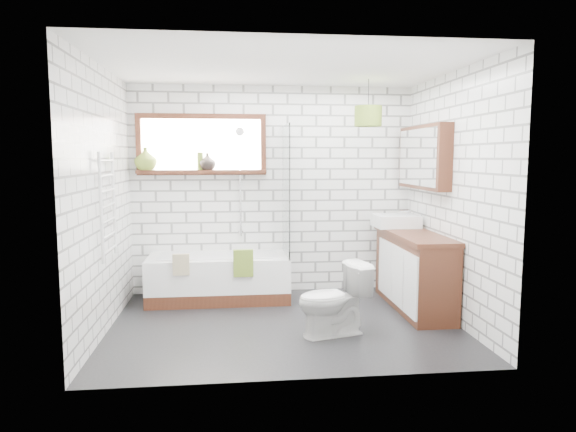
{
  "coord_description": "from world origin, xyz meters",
  "views": [
    {
      "loc": [
        -0.51,
        -4.93,
        1.65
      ],
      "look_at": [
        0.07,
        0.25,
        1.05
      ],
      "focal_mm": 32.0,
      "sensor_mm": 36.0,
      "label": 1
    }
  ],
  "objects": [
    {
      "name": "towel_beige",
      "position": [
        -1.06,
        0.59,
        0.5
      ],
      "size": [
        0.18,
        0.04,
        0.23
      ],
      "primitive_type": "cube",
      "color": "tan",
      "rests_on": "bathtub"
    },
    {
      "name": "mirror_cabinet",
      "position": [
        1.62,
        0.6,
        1.65
      ],
      "size": [
        0.16,
        1.2,
        0.7
      ],
      "primitive_type": "cube",
      "color": "#36180F",
      "rests_on": "wall_right"
    },
    {
      "name": "shower_riser",
      "position": [
        -0.4,
        1.26,
        1.35
      ],
      "size": [
        0.02,
        0.02,
        1.3
      ],
      "primitive_type": "cylinder",
      "color": "silver",
      "rests_on": "wall_back"
    },
    {
      "name": "bathtub",
      "position": [
        -0.66,
        0.95,
        0.26
      ],
      "size": [
        1.61,
        0.71,
        0.52
      ],
      "primitive_type": "cube",
      "color": "white",
      "rests_on": "floor"
    },
    {
      "name": "wall_front",
      "position": [
        0.0,
        -1.3,
        1.25
      ],
      "size": [
        3.4,
        0.01,
        2.5
      ],
      "primitive_type": "cube",
      "color": "white",
      "rests_on": "ground"
    },
    {
      "name": "toilet",
      "position": [
        0.42,
        -0.37,
        0.34
      ],
      "size": [
        0.53,
        0.74,
        0.67
      ],
      "primitive_type": "imported",
      "rotation": [
        0.0,
        0.0,
        -1.32
      ],
      "color": "white",
      "rests_on": "floor"
    },
    {
      "name": "floor",
      "position": [
        0.0,
        0.0,
        -0.01
      ],
      "size": [
        3.4,
        2.6,
        0.01
      ],
      "primitive_type": "cube",
      "color": "black",
      "rests_on": "ground"
    },
    {
      "name": "wall_back",
      "position": [
        0.0,
        1.3,
        1.25
      ],
      "size": [
        3.4,
        0.01,
        2.5
      ],
      "primitive_type": "cube",
      "color": "white",
      "rests_on": "ground"
    },
    {
      "name": "bottle",
      "position": [
        -0.87,
        1.23,
        1.58
      ],
      "size": [
        0.09,
        0.09,
        0.21
      ],
      "primitive_type": "cylinder",
      "rotation": [
        0.0,
        0.0,
        -0.35
      ],
      "color": "olive",
      "rests_on": "window"
    },
    {
      "name": "tap",
      "position": [
        1.56,
        0.85,
        0.96
      ],
      "size": [
        0.03,
        0.03,
        0.14
      ],
      "primitive_type": "cylinder",
      "rotation": [
        0.0,
        0.0,
        -0.35
      ],
      "color": "silver",
      "rests_on": "vanity"
    },
    {
      "name": "vase_dark",
      "position": [
        -0.79,
        1.23,
        1.58
      ],
      "size": [
        0.23,
        0.23,
        0.2
      ],
      "primitive_type": "imported",
      "rotation": [
        0.0,
        0.0,
        -0.21
      ],
      "color": "black",
      "rests_on": "window"
    },
    {
      "name": "window",
      "position": [
        -0.85,
        1.26,
        1.8
      ],
      "size": [
        1.52,
        0.16,
        0.68
      ],
      "primitive_type": "cube",
      "color": "#36180F",
      "rests_on": "wall_back"
    },
    {
      "name": "vase_olive",
      "position": [
        -1.5,
        1.23,
        1.61
      ],
      "size": [
        0.32,
        0.32,
        0.27
      ],
      "primitive_type": "imported",
      "rotation": [
        0.0,
        0.0,
        -0.32
      ],
      "color": "olive",
      "rests_on": "window"
    },
    {
      "name": "wall_right",
      "position": [
        1.7,
        0.0,
        1.25
      ],
      "size": [
        0.01,
        2.6,
        2.5
      ],
      "primitive_type": "cube",
      "color": "white",
      "rests_on": "ground"
    },
    {
      "name": "wall_left",
      "position": [
        -1.7,
        0.0,
        1.25
      ],
      "size": [
        0.01,
        2.6,
        2.5
      ],
      "primitive_type": "cube",
      "color": "white",
      "rests_on": "ground"
    },
    {
      "name": "towel_radiator",
      "position": [
        -1.66,
        0.0,
        1.2
      ],
      "size": [
        0.06,
        0.52,
        1.0
      ],
      "primitive_type": "cube",
      "color": "white",
      "rests_on": "wall_left"
    },
    {
      "name": "ceiling",
      "position": [
        0.0,
        0.0,
        2.5
      ],
      "size": [
        3.4,
        2.6,
        0.01
      ],
      "primitive_type": "cube",
      "color": "white",
      "rests_on": "ground"
    },
    {
      "name": "basin",
      "position": [
        1.4,
        0.85,
        0.91
      ],
      "size": [
        0.49,
        0.43,
        0.14
      ],
      "primitive_type": "cube",
      "color": "white",
      "rests_on": "vanity"
    },
    {
      "name": "towel_green",
      "position": [
        -0.39,
        0.59,
        0.5
      ],
      "size": [
        0.22,
        0.06,
        0.3
      ],
      "primitive_type": "cube",
      "color": "olive",
      "rests_on": "bathtub"
    },
    {
      "name": "vanity",
      "position": [
        1.46,
        0.38,
        0.42
      ],
      "size": [
        0.47,
        1.46,
        0.84
      ],
      "primitive_type": "cube",
      "color": "#36180F",
      "rests_on": "floor"
    },
    {
      "name": "pendant",
      "position": [
        1.0,
        0.66,
        2.1
      ],
      "size": [
        0.3,
        0.3,
        0.22
      ],
      "primitive_type": "cylinder",
      "color": "olive",
      "rests_on": "ceiling"
    },
    {
      "name": "shower_screen",
      "position": [
        0.12,
        0.95,
        1.27
      ],
      "size": [
        0.02,
        0.72,
        1.5
      ],
      "primitive_type": "cube",
      "color": "white",
      "rests_on": "bathtub"
    }
  ]
}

